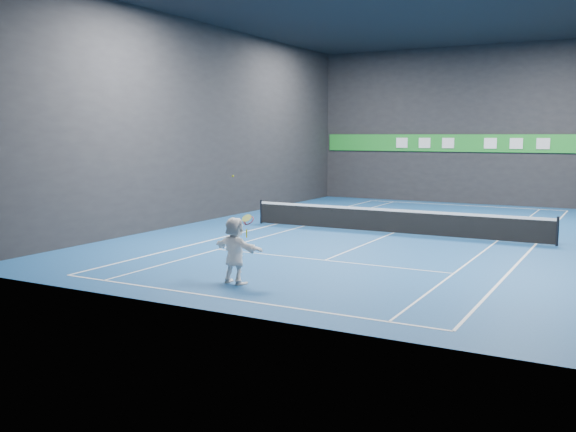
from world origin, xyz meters
The scene contains 19 objects.
ground centered at (0.00, 0.00, 0.00)m, with size 26.00×26.00×0.00m, color navy.
ceiling centered at (0.00, 0.00, 9.00)m, with size 26.00×26.00×0.00m, color black.
wall_back centered at (0.00, 13.00, 4.50)m, with size 18.00×0.10×9.00m, color black.
wall_front centered at (0.00, -13.00, 4.50)m, with size 18.00×0.10×9.00m, color black.
wall_left centered at (-9.00, 0.00, 4.50)m, with size 0.10×26.00×9.00m, color black.
baseline_near centered at (0.00, -11.89, 0.00)m, with size 10.98×0.08×0.01m, color white.
baseline_far centered at (0.00, 11.89, 0.00)m, with size 10.98×0.08×0.01m, color white.
sideline_doubles_left centered at (-5.49, 0.00, 0.00)m, with size 0.08×23.78×0.01m, color white.
sideline_doubles_right centered at (5.49, 0.00, 0.00)m, with size 0.08×23.78×0.01m, color white.
sideline_singles_left centered at (-4.11, 0.00, 0.00)m, with size 0.06×23.78×0.01m, color white.
sideline_singles_right centered at (4.11, 0.00, 0.00)m, with size 0.06×23.78×0.01m, color white.
service_line_near centered at (0.00, -6.40, 0.00)m, with size 8.23×0.06×0.01m, color white.
service_line_far centered at (0.00, 6.40, 0.00)m, with size 8.23×0.06×0.01m, color white.
center_service_line centered at (0.00, 0.00, 0.00)m, with size 0.06×12.80×0.01m, color white.
player centered at (-0.75, -10.45, 0.90)m, with size 1.67×0.53×1.80m, color white.
tennis_ball centered at (-0.95, -10.21, 2.87)m, with size 0.06×0.06×0.06m, color yellow.
tennis_net centered at (0.00, 0.00, 0.54)m, with size 12.50×0.10×1.07m.
sponsor_banner centered at (0.00, 12.93, 3.50)m, with size 17.64×0.11×1.00m.
tennis_racket centered at (-0.36, -10.40, 1.69)m, with size 0.45×0.33×0.65m.
Camera 1 is at (8.58, -24.60, 3.97)m, focal length 40.00 mm.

